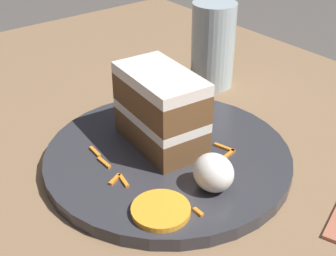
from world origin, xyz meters
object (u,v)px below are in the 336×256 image
object	(u,v)px
cream_dollop	(215,172)
orange_garnish	(161,210)
drinking_glass	(213,51)
cake_slice	(161,109)
plate	(168,157)

from	to	relation	value
cream_dollop	orange_garnish	world-z (taller)	cream_dollop
cream_dollop	drinking_glass	xyz separation A→B (m)	(-0.21, 0.19, 0.02)
cake_slice	orange_garnish	size ratio (longest dim) A/B	2.05
cream_dollop	plate	bearing A→B (deg)	177.44
plate	drinking_glass	world-z (taller)	drinking_glass
plate	orange_garnish	bearing A→B (deg)	-42.17
plate	cake_slice	bearing A→B (deg)	165.86
plate	cream_dollop	xyz separation A→B (m)	(0.08, -0.00, 0.03)
cake_slice	orange_garnish	xyz separation A→B (m)	(0.10, -0.08, -0.04)
cake_slice	drinking_glass	world-z (taller)	drinking_glass
cake_slice	drinking_glass	bearing A→B (deg)	-144.10
orange_garnish	drinking_glass	xyz separation A→B (m)	(-0.21, 0.26, 0.04)
cream_dollop	orange_garnish	xyz separation A→B (m)	(-0.00, -0.07, -0.02)
cake_slice	orange_garnish	world-z (taller)	cake_slice
orange_garnish	cake_slice	bearing A→B (deg)	142.33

